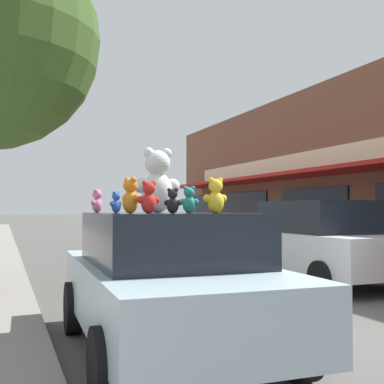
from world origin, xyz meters
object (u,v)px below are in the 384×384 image
teddy_bear_giant (157,181)px  teddy_bear_pink (97,201)px  teddy_bear_blue (116,202)px  teddy_bear_yellow (215,196)px  teddy_bear_teal (189,200)px  teddy_bear_orange (130,196)px  parked_car_far_center (320,241)px  teddy_bear_black (173,201)px  plush_art_car (168,279)px  teddy_bear_red (149,198)px

teddy_bear_giant → teddy_bear_pink: teddy_bear_giant is taller
teddy_bear_giant → teddy_bear_blue: 0.61m
teddy_bear_yellow → teddy_bear_teal: bearing=-79.4°
teddy_bear_orange → teddy_bear_giant: bearing=-55.4°
teddy_bear_yellow → parked_car_far_center: (4.58, 4.50, -0.85)m
teddy_bear_yellow → teddy_bear_black: 0.44m
teddy_bear_pink → teddy_bear_yellow: (0.90, -1.66, 0.03)m
teddy_bear_teal → teddy_bear_pink: bearing=-36.6°
teddy_bear_pink → teddy_bear_orange: size_ratio=0.80×
teddy_bear_pink → teddy_bear_yellow: bearing=67.7°
teddy_bear_blue → teddy_bear_orange: (0.00, -0.66, 0.06)m
teddy_bear_pink → teddy_bear_blue: 0.69m
plush_art_car → teddy_bear_black: size_ratio=16.17×
teddy_bear_pink → teddy_bear_blue: bearing=47.2°
teddy_bear_giant → teddy_bear_black: size_ratio=3.06×
teddy_bear_blue → teddy_bear_yellow: 1.27m
teddy_bear_teal → teddy_bear_orange: 0.69m
teddy_bear_giant → teddy_bear_pink: 0.86m
teddy_bear_orange → teddy_bear_teal: bearing=-102.0°
plush_art_car → teddy_bear_orange: bearing=-136.8°
plush_art_car → teddy_bear_pink: teddy_bear_pink is taller
teddy_bear_giant → teddy_bear_red: teddy_bear_giant is taller
teddy_bear_black → teddy_bear_yellow: bearing=-158.3°
teddy_bear_pink → plush_art_car: bearing=77.7°
teddy_bear_giant → teddy_bear_blue: (-0.54, -0.14, -0.26)m
teddy_bear_red → teddy_bear_yellow: bearing=166.1°
teddy_bear_teal → teddy_bear_red: bearing=54.2°
plush_art_car → teddy_bear_red: (-0.45, -0.76, 0.92)m
teddy_bear_black → parked_car_far_center: bearing=-102.2°
teddy_bear_pink → teddy_bear_orange: (0.10, -1.34, 0.04)m
teddy_bear_yellow → teddy_bear_orange: 0.86m
teddy_bear_black → teddy_bear_teal: bearing=-96.4°
teddy_bear_pink → teddy_bear_blue: (0.09, -0.68, -0.02)m
teddy_bear_black → parked_car_far_center: (5.00, 4.39, -0.79)m
teddy_bear_teal → teddy_bear_orange: size_ratio=0.80×
plush_art_car → teddy_bear_yellow: bearing=-72.1°
teddy_bear_black → parked_car_far_center: teddy_bear_black is taller
parked_car_far_center → teddy_bear_giant: bearing=-145.1°
teddy_bear_blue → teddy_bear_teal: 0.87m
parked_car_far_center → teddy_bear_blue: bearing=-146.8°
teddy_bear_orange → parked_car_far_center: bearing=-73.6°
teddy_bear_giant → teddy_bear_teal: teddy_bear_giant is taller
teddy_bear_yellow → teddy_bear_black: size_ratio=1.42×
teddy_bear_yellow → teddy_bear_orange: teddy_bear_orange is taller
teddy_bear_teal → plush_art_car: bearing=-52.5°
teddy_bear_pink → teddy_bear_black: (0.48, -1.55, -0.02)m
teddy_bear_giant → teddy_bear_yellow: 1.17m
teddy_bear_teal → parked_car_far_center: 6.26m
plush_art_car → teddy_bear_teal: teddy_bear_teal is taller
plush_art_car → teddy_bear_giant: 1.18m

